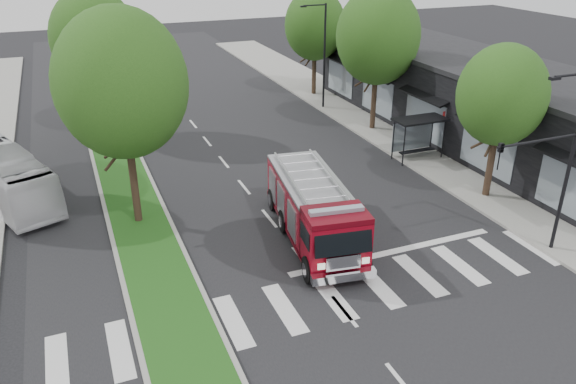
# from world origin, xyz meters

# --- Properties ---
(ground) EXTENTS (140.00, 140.00, 0.00)m
(ground) POSITION_xyz_m (0.00, 0.00, 0.00)
(ground) COLOR black
(ground) RESTS_ON ground
(sidewalk_right) EXTENTS (5.00, 80.00, 0.15)m
(sidewalk_right) POSITION_xyz_m (12.50, 10.00, 0.07)
(sidewalk_right) COLOR gray
(sidewalk_right) RESTS_ON ground
(median) EXTENTS (3.00, 50.00, 0.15)m
(median) POSITION_xyz_m (-6.00, 18.00, 0.08)
(median) COLOR gray
(median) RESTS_ON ground
(storefront_row) EXTENTS (8.00, 30.00, 5.00)m
(storefront_row) POSITION_xyz_m (17.00, 10.00, 2.50)
(storefront_row) COLOR black
(storefront_row) RESTS_ON ground
(bus_shelter) EXTENTS (3.20, 1.60, 2.61)m
(bus_shelter) POSITION_xyz_m (11.20, 8.15, 2.04)
(bus_shelter) COLOR black
(bus_shelter) RESTS_ON ground
(tree_right_near) EXTENTS (4.40, 4.40, 8.05)m
(tree_right_near) POSITION_xyz_m (11.50, 2.00, 5.51)
(tree_right_near) COLOR black
(tree_right_near) RESTS_ON ground
(tree_right_mid) EXTENTS (5.60, 5.60, 9.72)m
(tree_right_mid) POSITION_xyz_m (11.50, 14.00, 6.49)
(tree_right_mid) COLOR black
(tree_right_mid) RESTS_ON ground
(tree_right_far) EXTENTS (5.00, 5.00, 8.73)m
(tree_right_far) POSITION_xyz_m (11.50, 24.00, 5.84)
(tree_right_far) COLOR black
(tree_right_far) RESTS_ON ground
(tree_median_near) EXTENTS (5.80, 5.80, 10.16)m
(tree_median_near) POSITION_xyz_m (-6.00, 6.00, 6.81)
(tree_median_near) COLOR black
(tree_median_near) RESTS_ON ground
(tree_median_far) EXTENTS (5.60, 5.60, 9.72)m
(tree_median_far) POSITION_xyz_m (-6.00, 20.00, 6.49)
(tree_median_far) COLOR black
(tree_median_far) RESTS_ON ground
(streetlight_right_near) EXTENTS (4.08, 0.22, 8.00)m
(streetlight_right_near) POSITION_xyz_m (9.61, -3.50, 4.67)
(streetlight_right_near) COLOR black
(streetlight_right_near) RESTS_ON ground
(streetlight_right_far) EXTENTS (2.11, 0.20, 8.00)m
(streetlight_right_far) POSITION_xyz_m (10.35, 20.00, 4.48)
(streetlight_right_far) COLOR black
(streetlight_right_far) RESTS_ON ground
(fire_engine) EXTENTS (3.79, 8.94, 3.00)m
(fire_engine) POSITION_xyz_m (1.22, 1.46, 1.44)
(fire_engine) COLOR #54040D
(fire_engine) RESTS_ON ground
(city_bus) EXTENTS (5.77, 10.37, 2.83)m
(city_bus) POSITION_xyz_m (-12.00, 11.41, 1.42)
(city_bus) COLOR silver
(city_bus) RESTS_ON ground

